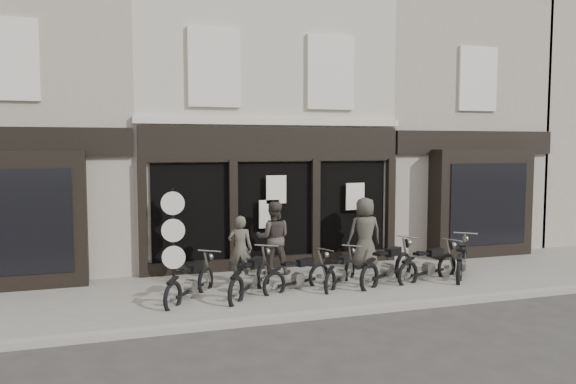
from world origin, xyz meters
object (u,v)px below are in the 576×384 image
object	(u,v)px
motorcycle_2	(298,278)
motorcycle_3	(341,274)
motorcycle_5	(429,268)
man_left	(240,249)
motorcycle_0	(191,285)
motorcycle_4	(388,269)
man_centre	(273,238)
man_right	(365,233)
motorcycle_1	(251,281)
advert_sign_post	(173,238)
motorcycle_6	(462,263)

from	to	relation	value
motorcycle_2	motorcycle_3	bearing A→B (deg)	-20.34
motorcycle_5	man_left	size ratio (longest dim) A/B	1.29
motorcycle_0	motorcycle_2	bearing A→B (deg)	-52.61
motorcycle_2	motorcycle_5	size ratio (longest dim) A/B	0.91
motorcycle_3	motorcycle_4	bearing A→B (deg)	-52.32
man_centre	man_left	bearing A→B (deg)	44.84
motorcycle_2	man_right	size ratio (longest dim) A/B	0.99
motorcycle_1	motorcycle_4	bearing A→B (deg)	-52.35
man_centre	motorcycle_2	bearing A→B (deg)	109.25
motorcycle_0	man_left	distance (m)	1.86
motorcycle_3	man_right	xyz separation A→B (m)	(1.37, 1.55, 0.70)
man_left	motorcycle_3	bearing A→B (deg)	171.56
motorcycle_1	motorcycle_5	distance (m)	4.51
advert_sign_post	motorcycle_0	bearing A→B (deg)	-76.15
man_left	man_right	bearing A→B (deg)	-154.47
motorcycle_2	motorcycle_5	distance (m)	3.36
motorcycle_0	man_left	bearing A→B (deg)	-13.30
motorcycle_6	man_right	bearing A→B (deg)	90.55
motorcycle_4	man_left	bearing A→B (deg)	128.36
motorcycle_5	man_left	bearing A→B (deg)	145.46
motorcycle_2	motorcycle_0	bearing A→B (deg)	158.58
motorcycle_5	man_right	bearing A→B (deg)	99.30
motorcycle_5	man_left	world-z (taller)	man_left
motorcycle_1	man_left	size ratio (longest dim) A/B	1.19
motorcycle_3	motorcycle_0	bearing A→B (deg)	134.09
man_left	advert_sign_post	size ratio (longest dim) A/B	0.68
motorcycle_4	motorcycle_6	bearing A→B (deg)	-30.25
motorcycle_1	motorcycle_4	world-z (taller)	motorcycle_4
motorcycle_3	motorcycle_6	world-z (taller)	motorcycle_6
motorcycle_5	man_right	world-z (taller)	man_right
motorcycle_2	motorcycle_3	size ratio (longest dim) A/B	1.19
motorcycle_0	man_centre	size ratio (longest dim) A/B	0.98
motorcycle_1	motorcycle_0	bearing A→B (deg)	124.12
man_left	man_centre	size ratio (longest dim) A/B	0.86
motorcycle_0	motorcycle_2	world-z (taller)	motorcycle_0
motorcycle_3	advert_sign_post	world-z (taller)	advert_sign_post
motorcycle_0	man_right	world-z (taller)	man_right
man_right	advert_sign_post	world-z (taller)	advert_sign_post
man_centre	advert_sign_post	distance (m)	2.53
motorcycle_0	motorcycle_3	xyz separation A→B (m)	(3.54, 0.07, -0.03)
motorcycle_6	motorcycle_2	bearing A→B (deg)	129.53
motorcycle_5	man_centre	world-z (taller)	man_centre
man_centre	motorcycle_4	bearing A→B (deg)	159.28
motorcycle_4	man_right	distance (m)	1.78
motorcycle_2	motorcycle_4	size ratio (longest dim) A/B	0.90
motorcycle_1	man_centre	distance (m)	2.15
man_centre	advert_sign_post	bearing A→B (deg)	11.84
motorcycle_2	motorcycle_3	distance (m)	1.07
motorcycle_0	motorcycle_4	world-z (taller)	motorcycle_4
motorcycle_0	man_right	distance (m)	5.21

